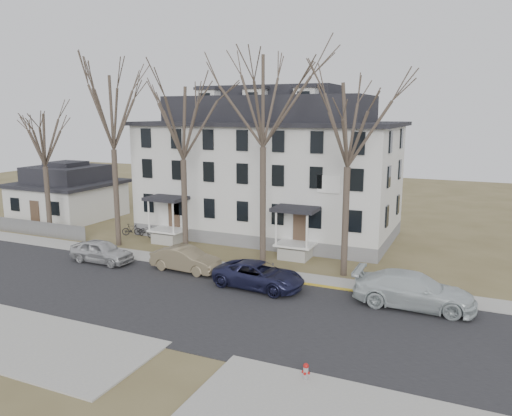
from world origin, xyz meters
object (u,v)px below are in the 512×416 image
at_px(boarding_house, 269,170).
at_px(tree_bungalow, 43,136).
at_px(tree_far_left, 112,107).
at_px(car_tan, 186,260).
at_px(bicycle_left, 145,232).
at_px(tree_center, 263,94).
at_px(small_house, 68,195).
at_px(tree_mid_left, 182,118).
at_px(bicycle_right, 132,230).
at_px(tree_mid_right, 349,119).
at_px(car_white, 414,291).
at_px(car_silver, 102,252).
at_px(fire_hydrant, 306,372).
at_px(car_navy, 259,276).

distance_m(boarding_house, tree_bungalow, 18.17).
relative_size(tree_far_left, car_tan, 2.97).
bearing_deg(bicycle_left, tree_center, -86.34).
height_order(car_tan, bicycle_left, car_tan).
distance_m(boarding_house, bicycle_left, 11.25).
xyz_separation_m(small_house, tree_center, (23.00, -6.20, 8.84)).
relative_size(small_house, tree_far_left, 0.63).
height_order(tree_mid_left, bicycle_right, tree_mid_left).
distance_m(small_house, tree_mid_right, 30.08).
distance_m(boarding_house, bicycle_right, 12.31).
bearing_deg(tree_bungalow, tree_mid_left, 0.00).
height_order(tree_mid_left, car_tan, tree_mid_left).
bearing_deg(car_white, tree_far_left, 80.09).
height_order(tree_far_left, tree_mid_left, tree_far_left).
bearing_deg(car_silver, bicycle_left, 13.48).
distance_m(car_white, fire_hydrant, 9.64).
distance_m(tree_center, fire_hydrant, 18.29).
bearing_deg(tree_mid_left, tree_center, 0.00).
relative_size(tree_center, fire_hydrant, 20.13).
bearing_deg(car_silver, tree_mid_right, -74.41).
height_order(small_house, car_silver, small_house).
bearing_deg(tree_center, car_white, -19.85).
height_order(small_house, tree_mid_left, tree_mid_left).
height_order(tree_mid_right, fire_hydrant, tree_mid_right).
relative_size(tree_bungalow, bicycle_right, 6.69).
height_order(tree_bungalow, car_tan, tree_bungalow).
relative_size(bicycle_right, fire_hydrant, 2.21).
distance_m(tree_mid_left, fire_hydrant, 20.71).
distance_m(tree_far_left, tree_center, 12.02).
height_order(tree_far_left, tree_bungalow, tree_far_left).
distance_m(tree_center, car_silver, 14.97).
distance_m(boarding_house, fire_hydrant, 23.96).
height_order(small_house, tree_bungalow, tree_bungalow).
bearing_deg(tree_far_left, tree_mid_left, 0.00).
distance_m(tree_center, tree_mid_right, 5.70).
relative_size(small_house, car_tan, 1.88).
height_order(tree_far_left, fire_hydrant, tree_far_left).
bearing_deg(car_navy, car_silver, 93.91).
relative_size(small_house, tree_bungalow, 0.81).
relative_size(car_silver, bicycle_right, 2.78).
relative_size(boarding_house, tree_mid_right, 1.63).
relative_size(tree_mid_left, car_tan, 2.76).
distance_m(tree_center, car_navy, 11.32).
height_order(tree_far_left, car_white, tree_far_left).
distance_m(tree_center, bicycle_right, 16.95).
bearing_deg(tree_far_left, car_white, -9.38).
relative_size(tree_bungalow, fire_hydrant, 14.76).
relative_size(bicycle_left, bicycle_right, 1.09).
relative_size(car_tan, fire_hydrant, 6.33).
distance_m(tree_center, car_tan, 11.53).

